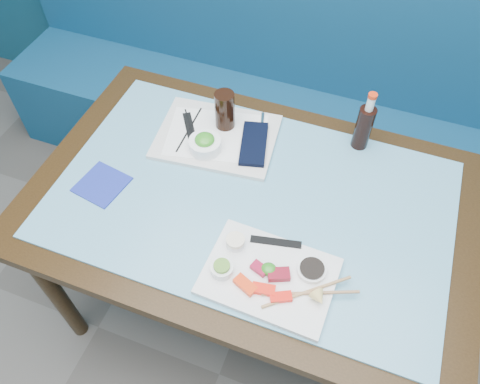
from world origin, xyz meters
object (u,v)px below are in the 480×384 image
(dining_table, at_px, (251,214))
(serving_tray, at_px, (217,137))
(seaweed_bowl, at_px, (205,145))
(cola_glass, at_px, (225,110))
(cola_bottle_body, at_px, (363,128))
(sashimi_plate, at_px, (269,276))
(booth_bench, at_px, (309,114))
(blue_napkin, at_px, (102,184))

(dining_table, xyz_separation_m, serving_tray, (-0.20, 0.20, 0.10))
(dining_table, bearing_deg, serving_tray, 134.77)
(seaweed_bowl, relative_size, cola_glass, 0.77)
(serving_tray, height_order, cola_bottle_body, cola_bottle_body)
(serving_tray, xyz_separation_m, seaweed_bowl, (-0.01, -0.07, 0.03))
(dining_table, xyz_separation_m, cola_glass, (-0.19, 0.26, 0.18))
(sashimi_plate, relative_size, serving_tray, 0.88)
(seaweed_bowl, bearing_deg, cola_glass, 81.25)
(dining_table, distance_m, seaweed_bowl, 0.27)
(booth_bench, xyz_separation_m, serving_tray, (-0.20, -0.64, 0.39))
(blue_napkin, bearing_deg, serving_tray, 50.30)
(serving_tray, relative_size, cola_glass, 2.88)
(serving_tray, xyz_separation_m, cola_glass, (0.01, 0.05, 0.08))
(booth_bench, xyz_separation_m, blue_napkin, (-0.46, -0.96, 0.39))
(booth_bench, bearing_deg, sashimi_plate, -82.70)
(booth_bench, height_order, dining_table, booth_bench)
(sashimi_plate, distance_m, seaweed_bowl, 0.51)
(booth_bench, bearing_deg, dining_table, -90.00)
(dining_table, xyz_separation_m, cola_bottle_body, (0.27, 0.34, 0.17))
(sashimi_plate, xyz_separation_m, seaweed_bowl, (-0.35, 0.37, 0.03))
(cola_glass, bearing_deg, dining_table, -53.54)
(cola_glass, xyz_separation_m, blue_napkin, (-0.28, -0.37, -0.08))
(booth_bench, bearing_deg, cola_glass, -107.88)
(dining_table, relative_size, sashimi_plate, 3.96)
(cola_glass, height_order, blue_napkin, cola_glass)
(cola_glass, distance_m, blue_napkin, 0.47)
(serving_tray, relative_size, seaweed_bowl, 3.72)
(sashimi_plate, bearing_deg, cola_glass, 125.21)
(seaweed_bowl, bearing_deg, blue_napkin, -136.24)
(serving_tray, distance_m, blue_napkin, 0.42)
(serving_tray, height_order, cola_glass, cola_glass)
(dining_table, xyz_separation_m, sashimi_plate, (0.14, -0.24, 0.10))
(booth_bench, height_order, sashimi_plate, booth_bench)
(dining_table, bearing_deg, cola_glass, 126.46)
(cola_glass, bearing_deg, cola_bottle_body, 10.80)
(serving_tray, bearing_deg, seaweed_bowl, -103.73)
(dining_table, height_order, sashimi_plate, sashimi_plate)
(dining_table, bearing_deg, sashimi_plate, -60.34)
(dining_table, bearing_deg, blue_napkin, -165.55)
(booth_bench, height_order, serving_tray, booth_bench)
(serving_tray, xyz_separation_m, cola_bottle_body, (0.47, 0.14, 0.07))
(dining_table, relative_size, cola_glass, 10.01)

